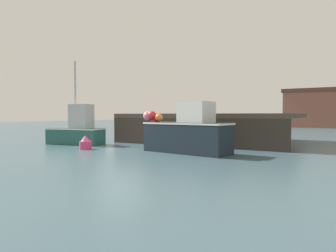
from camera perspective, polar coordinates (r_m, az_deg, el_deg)
ground at (r=15.78m, az=-8.92°, el=-4.57°), size 120.00×160.00×0.10m
pier at (r=19.85m, az=8.11°, el=1.46°), size 10.67×8.02×1.86m
fishing_boat_near_left at (r=18.98m, az=-16.89°, el=-0.78°), size 3.62×1.98×5.02m
fishing_boat_near_right at (r=14.14m, az=3.56°, el=-1.26°), size 4.50×2.12×2.39m
warehouse at (r=48.04m, az=27.95°, el=3.02°), size 11.28×6.72×5.41m
mooring_buoy_foreground at (r=16.12m, az=-15.44°, el=-3.15°), size 0.61×0.61×0.72m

